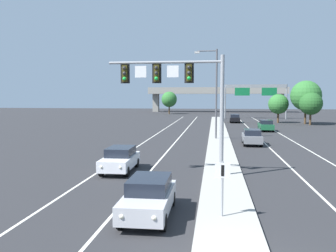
% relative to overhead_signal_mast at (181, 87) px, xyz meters
% --- Properties ---
extents(median_island, '(2.40, 110.00, 0.15)m').
position_rel_overhead_signal_mast_xyz_m(median_island, '(2.56, 6.12, -5.41)').
color(median_island, '#9E9B93').
rests_on(median_island, ground).
extents(lane_stripe_oncoming_center, '(0.14, 100.00, 0.01)m').
position_rel_overhead_signal_mast_xyz_m(lane_stripe_oncoming_center, '(-2.14, 13.12, -5.48)').
color(lane_stripe_oncoming_center, silver).
rests_on(lane_stripe_oncoming_center, ground).
extents(lane_stripe_receding_center, '(0.14, 100.00, 0.01)m').
position_rel_overhead_signal_mast_xyz_m(lane_stripe_receding_center, '(7.26, 13.12, -5.48)').
color(lane_stripe_receding_center, silver).
rests_on(lane_stripe_receding_center, ground).
extents(edge_stripe_left, '(0.14, 100.00, 0.01)m').
position_rel_overhead_signal_mast_xyz_m(edge_stripe_left, '(-5.44, 13.12, -5.48)').
color(edge_stripe_left, silver).
rests_on(edge_stripe_left, ground).
extents(edge_stripe_right, '(0.14, 100.00, 0.01)m').
position_rel_overhead_signal_mast_xyz_m(edge_stripe_right, '(10.56, 13.12, -5.48)').
color(edge_stripe_right, silver).
rests_on(edge_stripe_right, ground).
extents(overhead_signal_mast, '(7.01, 0.44, 7.20)m').
position_rel_overhead_signal_mast_xyz_m(overhead_signal_mast, '(0.00, 0.00, 0.00)').
color(overhead_signal_mast, gray).
rests_on(overhead_signal_mast, median_island).
extents(median_sign_post, '(0.60, 0.10, 2.20)m').
position_rel_overhead_signal_mast_xyz_m(median_sign_post, '(2.36, -7.43, -3.90)').
color(median_sign_post, gray).
rests_on(median_sign_post, median_island).
extents(street_lamp_median, '(2.58, 0.28, 10.00)m').
position_rel_overhead_signal_mast_xyz_m(street_lamp_median, '(1.96, 18.89, 0.31)').
color(street_lamp_median, '#4C4C51').
rests_on(street_lamp_median, median_island).
extents(car_oncoming_silver, '(1.86, 4.49, 1.58)m').
position_rel_overhead_signal_mast_xyz_m(car_oncoming_silver, '(-0.61, -7.34, -4.67)').
color(car_oncoming_silver, '#B7B7BC').
rests_on(car_oncoming_silver, ground).
extents(car_oncoming_white, '(1.89, 4.50, 1.58)m').
position_rel_overhead_signal_mast_xyz_m(car_oncoming_white, '(-4.08, 0.95, -4.67)').
color(car_oncoming_white, silver).
rests_on(car_oncoming_white, ground).
extents(car_receding_grey, '(1.91, 4.50, 1.58)m').
position_rel_overhead_signal_mast_xyz_m(car_receding_grey, '(5.78, 15.10, -4.67)').
color(car_receding_grey, slate).
rests_on(car_receding_grey, ground).
extents(car_receding_green, '(1.86, 4.49, 1.58)m').
position_rel_overhead_signal_mast_xyz_m(car_receding_green, '(9.20, 29.85, -4.67)').
color(car_receding_green, '#195633').
rests_on(car_receding_green, ground).
extents(car_receding_black, '(1.91, 4.51, 1.58)m').
position_rel_overhead_signal_mast_xyz_m(car_receding_black, '(5.73, 45.62, -4.67)').
color(car_receding_black, black).
rests_on(car_receding_black, ground).
extents(highway_sign_gantry, '(13.28, 0.42, 7.50)m').
position_rel_overhead_signal_mast_xyz_m(highway_sign_gantry, '(10.76, 57.51, 0.68)').
color(highway_sign_gantry, gray).
rests_on(highway_sign_gantry, ground).
extents(overpass_bridge, '(42.40, 6.40, 7.65)m').
position_rel_overhead_signal_mast_xyz_m(overpass_bridge, '(2.56, 90.05, 0.30)').
color(overpass_bridge, gray).
rests_on(overpass_bridge, ground).
extents(tree_far_right_b, '(3.87, 3.87, 5.60)m').
position_rel_overhead_signal_mast_xyz_m(tree_far_right_b, '(18.19, 41.52, -1.83)').
color(tree_far_right_b, '#4C3823').
rests_on(tree_far_right_b, ground).
extents(tree_far_left_c, '(4.28, 4.28, 6.19)m').
position_rel_overhead_signal_mast_xyz_m(tree_far_left_c, '(-10.51, 75.70, -1.45)').
color(tree_far_left_c, '#4C3823').
rests_on(tree_far_left_c, ground).
extents(tree_far_right_a, '(5.29, 5.29, 7.66)m').
position_rel_overhead_signal_mast_xyz_m(tree_far_right_a, '(17.87, 43.68, -0.48)').
color(tree_far_right_a, '#4C3823').
rests_on(tree_far_right_a, ground).
extents(tree_far_right_c, '(3.67, 3.67, 5.31)m').
position_rel_overhead_signal_mast_xyz_m(tree_far_right_c, '(13.60, 45.87, -2.02)').
color(tree_far_right_c, '#4C3823').
rests_on(tree_far_right_c, ground).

